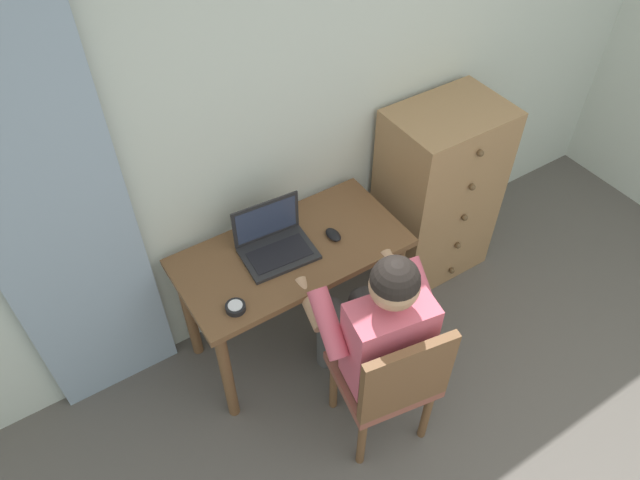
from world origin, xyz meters
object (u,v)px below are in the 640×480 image
Objects in this scene: desk at (292,267)px; dresser at (437,194)px; person_seated at (374,325)px; desk_clock at (236,307)px; computer_mouse at (333,235)px; chair at (391,380)px; laptop at (274,242)px.

desk is 1.01× the size of dresser.
desk_clock is at bearing 143.58° from person_seated.
computer_mouse is at bearing 77.30° from person_seated.
chair is 0.26m from person_seated.
desk is at bearing 96.10° from chair.
desk_clock is (-0.46, 0.54, 0.25)m from chair.
laptop is (-1.07, -0.03, 0.23)m from dresser.
computer_mouse is (0.14, 0.68, 0.25)m from chair.
person_seated reaches higher than desk_clock.
laptop is 0.30m from computer_mouse.
computer_mouse is 0.62m from desk_clock.
desk_clock is at bearing -169.93° from dresser.
laptop reaches higher than desk_clock.
laptop is at bearing 34.48° from desk_clock.
desk_clock is at bearing -155.53° from desk.
dresser is 11.08× the size of computer_mouse.
computer_mouse reaches higher than desk_clock.
laptop is at bearing -178.64° from dresser.
chair is 0.74m from computer_mouse.
person_seated reaches higher than dresser.
desk is 0.19m from laptop.
desk is 0.45m from desk_clock.
computer_mouse is (0.11, 0.50, 0.07)m from person_seated.
dresser is 1.09m from laptop.
laptop is 3.96× the size of desk_clock.
dresser is 1.26× the size of chair.
desk is 11.16× the size of computer_mouse.
desk is 0.26m from computer_mouse.
dresser is 1.09m from person_seated.
chair reaches higher than computer_mouse.
chair is at bearing -49.50° from desk_clock.
laptop is at bearing 100.43° from chair.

